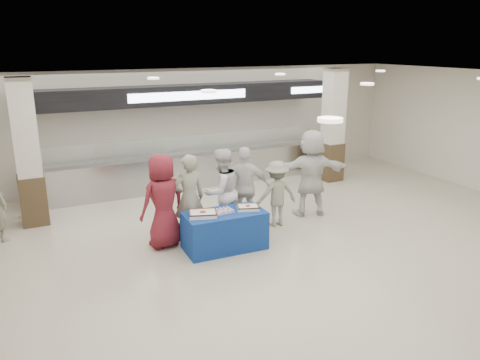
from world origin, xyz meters
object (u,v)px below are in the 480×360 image
sheet_cake_right (248,207)px  civilian_maroon (163,201)px  display_table (225,231)px  chef_tall (221,192)px  soldier_a (189,199)px  cupcake_tray (223,211)px  chef_short (245,188)px  soldier_b (276,194)px  civilian_white (311,173)px  sheet_cake_left (203,213)px

sheet_cake_right → civilian_maroon: (-1.50, 0.68, 0.14)m
display_table → chef_tall: 0.98m
soldier_a → chef_tall: (0.75, 0.13, 0.00)m
cupcake_tray → chef_short: (0.90, 0.85, 0.11)m
chef_tall → soldier_a: bearing=-5.7°
chef_short → soldier_b: bearing=-175.8°
display_table → sheet_cake_right: (0.49, -0.04, 0.42)m
civilian_white → civilian_maroon: bearing=20.3°
civilian_maroon → sheet_cake_right: bearing=141.7°
sheet_cake_left → chef_tall: bearing=47.4°
chef_short → civilian_white: bearing=-156.9°
cupcake_tray → civilian_white: bearing=18.8°
cupcake_tray → soldier_b: bearing=22.5°
chef_short → soldier_b: 0.70m
soldier_b → civilian_white: 1.11m
civilian_white → soldier_a: bearing=20.9°
sheet_cake_right → soldier_b: bearing=33.1°
chef_short → chef_tall: bearing=29.2°
soldier_a → soldier_b: 2.01m
sheet_cake_left → civilian_maroon: 0.87m
sheet_cake_left → chef_tall: chef_tall is taller
cupcake_tray → soldier_b: (1.55, 0.64, -0.06)m
display_table → soldier_a: size_ratio=0.86×
cupcake_tray → chef_tall: chef_tall is taller
cupcake_tray → soldier_a: 0.79m
chef_short → display_table: bearing=66.3°
sheet_cake_left → civilian_maroon: size_ratio=0.32×
chef_tall → soldier_b: (1.25, -0.13, -0.18)m
cupcake_tray → civilian_maroon: size_ratio=0.22×
chef_tall → display_table: bearing=54.7°
display_table → sheet_cake_left: (-0.44, -0.01, 0.43)m
display_table → chef_tall: (0.27, 0.77, 0.53)m
sheet_cake_right → soldier_b: size_ratio=0.35×
civilian_white → sheet_cake_right: bearing=40.2°
display_table → civilian_maroon: size_ratio=0.83×
civilian_maroon → soldier_a: 0.54m
sheet_cake_left → sheet_cake_right: 0.93m
sheet_cake_right → civilian_white: (2.08, 0.92, 0.21)m
cupcake_tray → chef_short: 1.24m
cupcake_tray → chef_tall: (0.30, 0.77, 0.13)m
sheet_cake_right → chef_short: chef_short is taller
sheet_cake_right → chef_short: (0.38, 0.88, 0.10)m
sheet_cake_right → civilian_white: civilian_white is taller
sheet_cake_left → soldier_b: size_ratio=0.42×
chef_short → civilian_white: 1.71m
cupcake_tray → civilian_maroon: 1.19m
display_table → chef_tall: chef_tall is taller
soldier_a → civilian_white: (3.05, 0.24, 0.11)m
soldier_a → sheet_cake_right: bearing=143.3°
sheet_cake_right → cupcake_tray: bearing=176.2°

